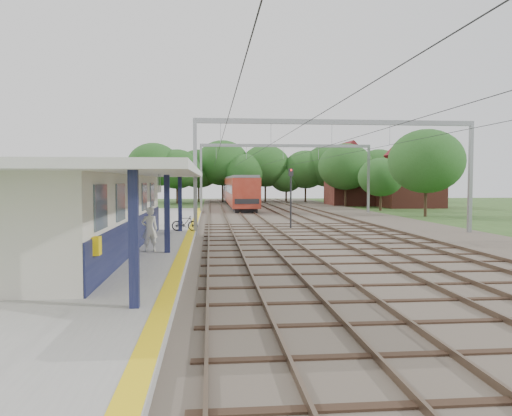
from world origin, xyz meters
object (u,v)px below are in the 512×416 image
bicycle (185,223)px  signal_post (291,192)px  person (150,229)px  train (237,190)px

bicycle → signal_post: bearing=-56.0°
person → bicycle: (1.03, 8.62, -0.47)m
train → person: bearing=-97.6°
signal_post → bicycle: bearing=-167.4°
train → signal_post: size_ratio=8.68×
person → signal_post: size_ratio=0.45×
bicycle → signal_post: size_ratio=0.37×
person → bicycle: size_ratio=1.20×
bicycle → train: 37.76m
signal_post → train: bearing=76.6°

